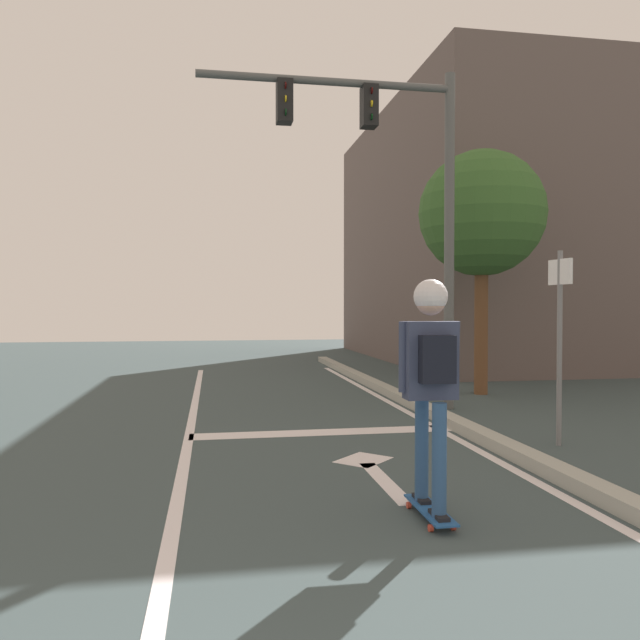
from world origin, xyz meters
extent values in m
cube|color=silver|center=(-0.34, 6.00, 0.00)|extent=(0.12, 20.00, 0.01)
cube|color=silver|center=(2.95, 6.00, 0.00)|extent=(0.12, 20.00, 0.01)
cube|color=silver|center=(1.38, 7.69, 0.00)|extent=(3.44, 0.40, 0.01)
cube|color=silver|center=(1.55, 5.34, 0.00)|extent=(0.16, 1.40, 0.01)
cube|color=silver|center=(1.55, 6.19, 0.00)|extent=(0.71, 0.71, 0.01)
cube|color=#9D9F94|center=(3.20, 6.00, 0.07)|extent=(0.24, 24.00, 0.14)
cube|color=#21508E|center=(1.62, 4.31, 0.07)|extent=(0.19, 0.78, 0.02)
cube|color=#B2B2B7|center=(1.62, 4.57, 0.06)|extent=(0.15, 0.05, 0.01)
cylinder|color=#C5402D|center=(1.53, 4.57, 0.03)|extent=(0.03, 0.05, 0.05)
cylinder|color=#C5402D|center=(1.71, 4.57, 0.03)|extent=(0.03, 0.05, 0.05)
cube|color=#B2B2B7|center=(1.61, 4.04, 0.06)|extent=(0.15, 0.05, 0.01)
cylinder|color=#C5402D|center=(1.53, 4.04, 0.03)|extent=(0.03, 0.05, 0.05)
cylinder|color=#C5402D|center=(1.70, 4.04, 0.03)|extent=(0.03, 0.05, 0.05)
cylinder|color=#2B4D79|center=(1.62, 4.51, 0.51)|extent=(0.11, 0.11, 0.85)
cube|color=black|center=(1.62, 4.51, 0.10)|extent=(0.09, 0.24, 0.03)
cylinder|color=#2B4D79|center=(1.61, 4.11, 0.51)|extent=(0.11, 0.11, 0.85)
cube|color=black|center=(1.61, 4.11, 0.10)|extent=(0.09, 0.24, 0.03)
cube|color=#333B56|center=(1.62, 4.31, 1.24)|extent=(0.40, 0.18, 0.60)
cylinder|color=#333B56|center=(1.41, 4.34, 1.26)|extent=(0.07, 0.07, 0.55)
cylinder|color=#333B56|center=(1.83, 4.33, 1.26)|extent=(0.07, 0.10, 0.55)
sphere|color=tan|center=(1.62, 4.31, 1.70)|extent=(0.24, 0.24, 0.24)
sphere|color=silver|center=(1.62, 4.31, 1.73)|extent=(0.26, 0.26, 0.26)
cube|color=black|center=(1.61, 4.17, 1.26)|extent=(0.26, 0.14, 0.36)
cylinder|color=#535554|center=(3.70, 9.19, 2.68)|extent=(0.16, 0.16, 5.36)
cylinder|color=#535554|center=(1.71, 9.19, 5.12)|extent=(3.98, 0.12, 0.12)
cube|color=black|center=(2.38, 9.19, 4.77)|extent=(0.24, 0.28, 0.64)
cylinder|color=#3A0605|center=(2.38, 9.04, 4.97)|extent=(0.02, 0.10, 0.10)
cylinder|color=yellow|center=(2.38, 9.04, 4.77)|extent=(0.02, 0.10, 0.10)
cylinder|color=black|center=(2.38, 9.04, 4.57)|extent=(0.02, 0.10, 0.10)
cube|color=black|center=(1.05, 9.19, 4.77)|extent=(0.24, 0.28, 0.64)
cylinder|color=#3A0605|center=(1.05, 9.04, 4.97)|extent=(0.02, 0.10, 0.10)
cylinder|color=yellow|center=(1.05, 9.04, 4.77)|extent=(0.02, 0.10, 0.10)
cylinder|color=black|center=(1.05, 9.04, 4.57)|extent=(0.02, 0.10, 0.10)
cylinder|color=slate|center=(4.00, 6.47, 1.15)|extent=(0.06, 0.06, 2.31)
cube|color=white|center=(4.00, 6.47, 2.06)|extent=(0.05, 0.44, 0.30)
cylinder|color=brown|center=(4.93, 10.67, 1.34)|extent=(0.25, 0.25, 2.69)
sphere|color=#38612A|center=(4.93, 10.67, 3.39)|extent=(2.35, 2.35, 2.35)
cube|color=#60524E|center=(10.75, 18.12, 3.82)|extent=(11.31, 11.32, 7.65)
camera|label=1|loc=(-0.05, -0.25, 1.65)|focal=34.78mm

